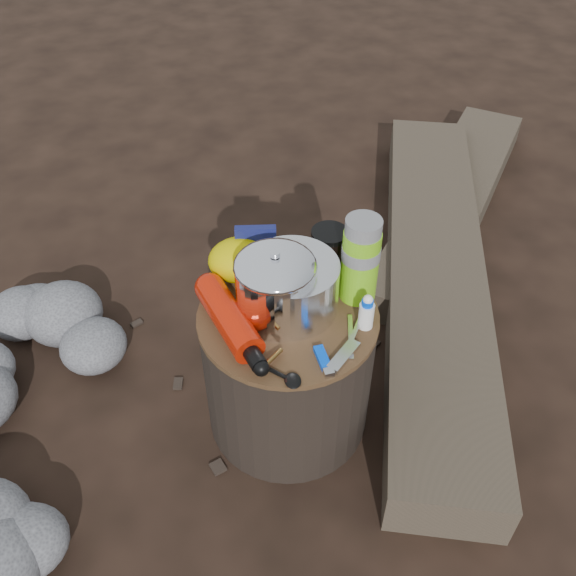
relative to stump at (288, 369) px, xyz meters
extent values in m
plane|color=black|center=(0.00, 0.00, -0.20)|extent=(60.00, 60.00, 0.00)
cylinder|color=black|center=(0.00, 0.00, 0.00)|extent=(0.43, 0.43, 0.39)
cube|color=#40362A|center=(0.57, 0.42, -0.12)|extent=(0.82, 1.76, 0.15)
cube|color=#40362A|center=(0.78, 0.80, -0.14)|extent=(0.99, 1.22, 0.11)
cylinder|color=white|center=(0.01, 0.02, 0.26)|extent=(0.22, 0.22, 0.13)
cylinder|color=white|center=(-0.03, 0.01, 0.29)|extent=(0.18, 0.18, 0.18)
cylinder|color=#76CB17|center=(0.18, 0.04, 0.31)|extent=(0.09, 0.09, 0.22)
cylinder|color=black|center=(0.13, 0.13, 0.26)|extent=(0.09, 0.09, 0.13)
ellipsoid|color=#D7C600|center=(-0.09, 0.16, 0.25)|extent=(0.16, 0.13, 0.11)
cube|color=navy|center=(-0.05, 0.17, 0.26)|extent=(0.10, 0.04, 0.13)
cube|color=#0046F1|center=(0.05, -0.15, 0.20)|extent=(0.03, 0.09, 0.02)
cube|color=#BBBCC1|center=(0.10, -0.15, 0.20)|extent=(0.09, 0.09, 0.01)
cylinder|color=white|center=(0.17, -0.07, 0.24)|extent=(0.04, 0.04, 0.08)
camera|label=1|loc=(-0.20, -1.04, 1.27)|focal=39.87mm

